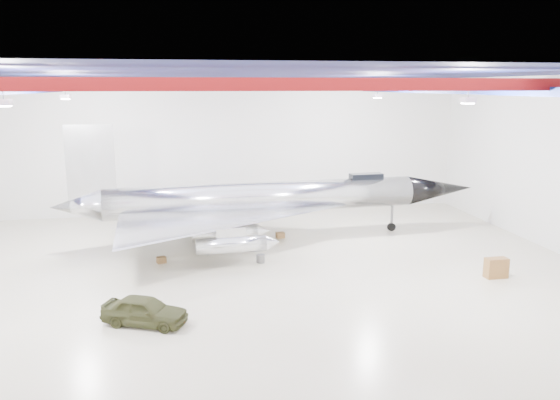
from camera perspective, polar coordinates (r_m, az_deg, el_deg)
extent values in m
plane|color=beige|center=(31.54, -4.06, -7.34)|extent=(40.00, 40.00, 0.00)
plane|color=silver|center=(45.01, -6.21, 5.59)|extent=(40.00, 0.00, 40.00)
plane|color=#0A0F38|center=(29.80, -4.38, 13.07)|extent=(40.00, 40.00, 0.00)
cube|color=maroon|center=(20.86, -1.80, 11.99)|extent=(39.50, 0.25, 0.50)
cube|color=maroon|center=(26.81, -3.70, 11.94)|extent=(39.50, 0.25, 0.50)
cube|color=maroon|center=(32.78, -4.90, 11.90)|extent=(39.50, 0.25, 0.50)
cube|color=maroon|center=(38.76, -5.74, 11.87)|extent=(39.50, 0.25, 0.50)
cube|color=#0D1A53|center=(33.23, 17.11, 10.91)|extent=(0.25, 29.50, 0.40)
cube|color=silver|center=(24.66, -26.89, 9.09)|extent=(0.55, 0.55, 0.25)
cube|color=silver|center=(27.00, 19.04, 9.84)|extent=(0.55, 0.55, 0.25)
cube|color=silver|center=(36.33, -21.50, 10.02)|extent=(0.55, 0.55, 0.25)
cube|color=silver|center=(37.95, 10.16, 10.69)|extent=(0.55, 0.55, 0.25)
cylinder|color=silver|center=(36.94, -1.66, 0.27)|extent=(21.07, 3.35, 2.10)
cone|color=black|center=(41.61, 16.31, 1.11)|extent=(5.36, 2.41, 2.10)
cone|color=silver|center=(36.49, -20.54, -0.63)|extent=(3.27, 2.28, 2.10)
cube|color=silver|center=(35.92, -19.19, 3.70)|extent=(2.94, 0.30, 4.72)
cube|color=black|center=(38.89, 8.99, 2.36)|extent=(2.35, 0.98, 0.52)
cylinder|color=silver|center=(31.25, -5.13, -4.71)|extent=(4.04, 1.18, 0.94)
cylinder|color=silver|center=(33.75, -5.79, -3.47)|extent=(4.04, 1.18, 0.94)
cylinder|color=silver|center=(39.81, -7.02, -1.13)|extent=(4.04, 1.18, 0.94)
cylinder|color=silver|center=(42.36, -7.43, -0.36)|extent=(4.04, 1.18, 0.94)
cylinder|color=#59595B|center=(40.34, 11.61, -1.88)|extent=(0.19, 0.19, 1.89)
cylinder|color=black|center=(40.50, 11.57, -2.78)|extent=(0.60, 0.27, 0.59)
cylinder|color=#59595B|center=(34.27, -7.63, -4.18)|extent=(0.19, 0.19, 1.89)
cylinder|color=black|center=(34.46, -7.60, -5.22)|extent=(0.60, 0.27, 0.59)
cylinder|color=#59595B|center=(39.32, -8.43, -2.12)|extent=(0.19, 0.19, 1.89)
cylinder|color=black|center=(39.49, -8.41, -3.04)|extent=(0.60, 0.27, 0.59)
imported|color=#35371B|center=(25.22, -13.96, -11.15)|extent=(4.09, 2.89, 1.29)
cube|color=brown|center=(32.39, 21.66, -6.61)|extent=(1.23, 0.63, 1.11)
cube|color=olive|center=(33.44, -12.30, -6.13)|extent=(0.64, 0.57, 0.37)
cube|color=maroon|center=(39.64, -5.68, -3.09)|extent=(0.59, 0.52, 0.35)
cylinder|color=#59595B|center=(32.79, -2.04, -6.13)|extent=(0.63, 0.63, 0.46)
cube|color=olive|center=(37.91, 0.03, -3.69)|extent=(0.62, 0.53, 0.39)
cube|color=#59595B|center=(37.74, -16.59, -4.38)|extent=(0.44, 0.41, 0.25)
cube|color=olive|center=(36.30, -3.20, -4.41)|extent=(0.63, 0.53, 0.40)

